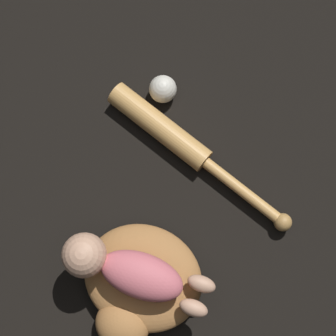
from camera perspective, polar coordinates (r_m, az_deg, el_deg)
name	(u,v)px	position (r m, az deg, el deg)	size (l,w,h in m)	color
ground_plane	(168,268)	(1.42, -0.01, -10.14)	(6.00, 6.00, 0.00)	black
baseball_glove	(140,285)	(1.37, -2.90, -11.80)	(0.31, 0.32, 0.09)	#A8703D
baby_figure	(123,269)	(1.29, -4.57, -10.21)	(0.36, 0.10, 0.10)	#D16670
baseball_bat	(178,141)	(1.44, 1.03, 2.76)	(0.55, 0.24, 0.06)	tan
baseball	(163,89)	(1.48, -0.53, 8.02)	(0.07, 0.07, 0.07)	silver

